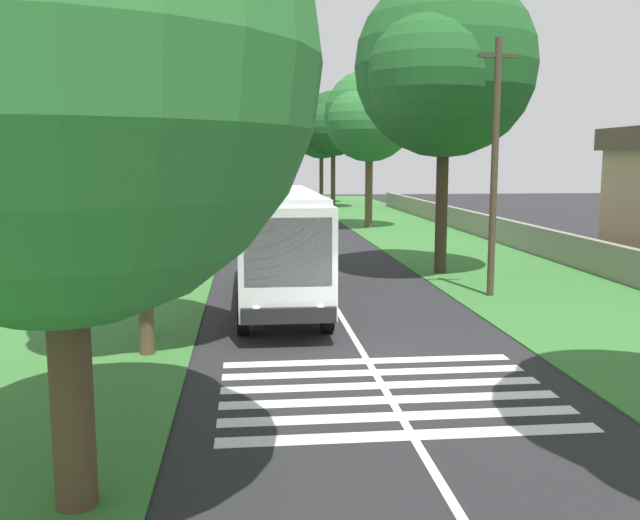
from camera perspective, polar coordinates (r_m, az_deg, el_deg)
ground at (r=16.42m, az=4.11°, el=-8.54°), size 160.00×160.00×0.00m
grass_verge_left at (r=31.32m, az=-15.82°, el=-0.75°), size 120.00×8.00×0.04m
grass_verge_right at (r=32.74m, az=13.74°, el=-0.29°), size 120.00×8.00×0.04m
centre_line at (r=30.97m, az=-0.71°, el=-0.56°), size 110.00×0.16×0.01m
coach_bus at (r=22.75m, az=-3.43°, el=1.68°), size 11.16×2.62×3.73m
zebra_crossing at (r=14.58m, az=5.48°, el=-10.74°), size 4.95×6.80×0.01m
trailing_car_0 at (r=40.06m, az=-4.47°, el=2.37°), size 4.30×1.78×1.43m
trailing_car_1 at (r=45.44m, az=-4.96°, el=3.05°), size 4.30×1.78×1.43m
trailing_car_2 at (r=55.22m, az=-1.07°, el=3.99°), size 4.30×1.78×1.43m
trailing_car_3 at (r=60.55m, az=-1.46°, el=4.36°), size 4.30×1.78×1.43m
trailing_minibus_0 at (r=71.59m, az=-5.36°, el=5.63°), size 6.00×2.14×2.53m
roadside_tree_left_0 at (r=17.45m, az=-15.22°, el=18.57°), size 6.95×6.03×11.07m
roadside_tree_left_1 at (r=66.76m, az=-8.99°, el=10.82°), size 6.15×4.91×10.43m
roadside_tree_left_2 at (r=9.90m, az=-21.28°, el=13.79°), size 8.14×6.78×9.33m
roadside_tree_left_3 at (r=76.54m, az=-7.83°, el=8.72°), size 6.40×5.33×8.29m
roadside_tree_left_4 at (r=35.68m, az=-10.15°, el=10.43°), size 5.60×4.76×8.64m
roadside_tree_right_1 at (r=48.71m, az=3.86°, el=11.49°), size 7.63×6.27×10.81m
roadside_tree_right_2 at (r=68.80m, az=0.91°, el=10.97°), size 7.75×6.41×11.35m
roadside_tree_right_3 at (r=76.90m, az=-0.01°, el=10.70°), size 7.88×6.78×11.59m
roadside_tree_right_4 at (r=29.39m, az=9.83°, el=15.05°), size 8.61×7.34×12.11m
utility_pole at (r=24.58m, az=14.12°, el=7.54°), size 0.24×1.40×8.72m
roadside_wall at (r=38.49m, az=16.06°, el=1.94°), size 70.00×0.40×1.39m
pedestrian at (r=19.19m, az=-13.96°, el=-3.52°), size 0.34×0.34×1.69m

